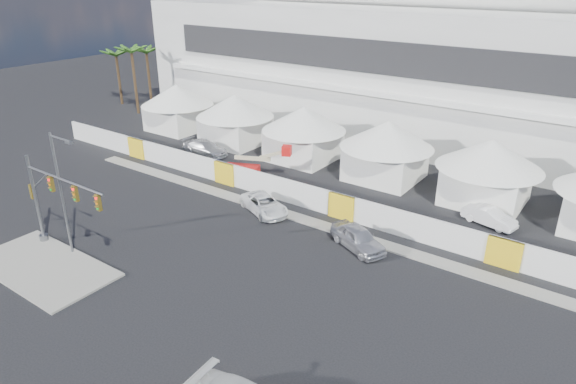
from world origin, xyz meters
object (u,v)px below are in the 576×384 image
Objects in this scene: pickup_curb at (264,204)px; boom_lift at (247,168)px; lot_car_c at (205,148)px; streetlight_median at (62,187)px; traffic_mast at (51,201)px; sedan_silver at (358,238)px; lot_car_a at (489,217)px.

boom_lift reaches higher than pickup_curb.
lot_car_c is 0.61× the size of streetlight_median.
boom_lift is (-5.95, 4.97, 0.19)m from pickup_curb.
traffic_mast is (5.73, -20.10, 2.96)m from lot_car_c.
pickup_curb is at bearing 109.84° from sedan_silver.
traffic_mast is at bearing 145.57° from lot_car_a.
traffic_mast is at bearing 150.90° from sedan_silver.
pickup_curb reaches higher than lot_car_a.
streetlight_median is 1.27× the size of boom_lift.
traffic_mast is at bearing -165.88° from lot_car_c.
streetlight_median is at bearing 176.29° from pickup_curb.
streetlight_median reaches higher than boom_lift.
pickup_curb is 0.58× the size of streetlight_median.
lot_car_a is at bearing 44.13° from streetlight_median.
traffic_mast reaches higher than lot_car_c.
boom_lift reaches higher than lot_car_c.
lot_car_c is at bearing 105.90° from traffic_mast.
lot_car_a is at bearing 42.64° from traffic_mast.
lot_car_a is 28.58m from lot_car_c.
lot_car_c is (-13.49, 7.25, 0.07)m from pickup_curb.
pickup_curb is (-8.73, 0.72, -0.12)m from sedan_silver.
traffic_mast is 18.13m from boom_lift.
lot_car_a is (15.08, 8.19, -0.01)m from pickup_curb.
lot_car_c is (-22.22, 7.97, -0.05)m from sedan_silver.
pickup_curb is at bearing -120.04° from lot_car_c.
streetlight_median reaches higher than pickup_curb.
traffic_mast reaches higher than sedan_silver.
sedan_silver is 0.56× the size of streetlight_median.
streetlight_median is 18.09m from boom_lift.
boom_lift is (-21.03, -3.22, 0.20)m from lot_car_a.
streetlight_median reaches higher than sedan_silver.
lot_car_c is at bearing 84.89° from pickup_curb.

